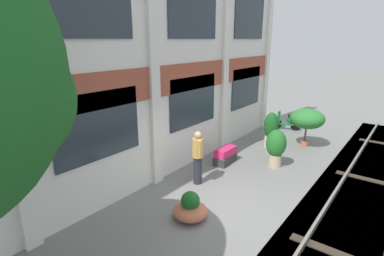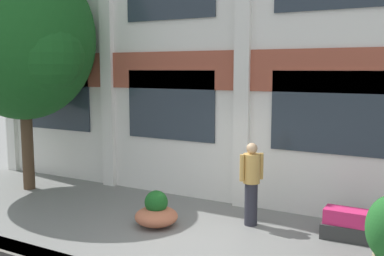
# 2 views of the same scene
# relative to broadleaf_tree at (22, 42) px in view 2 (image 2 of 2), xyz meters

# --- Properties ---
(ground_plane) EXTENTS (80.00, 80.00, 0.00)m
(ground_plane) POSITION_rel_broadleaf_tree_xyz_m (5.45, -1.12, -3.81)
(ground_plane) COLOR slate
(apartment_facade) EXTENTS (15.72, 0.64, 8.85)m
(apartment_facade) POSITION_rel_broadleaf_tree_xyz_m (5.45, 1.62, 0.58)
(apartment_facade) COLOR silver
(apartment_facade) RESTS_ON ground
(broadleaf_tree) EXTENTS (3.84, 3.66, 5.99)m
(broadleaf_tree) POSITION_rel_broadleaf_tree_xyz_m (0.00, 0.00, 0.00)
(broadleaf_tree) COLOR #4C3826
(broadleaf_tree) RESTS_ON ground
(potted_plant_square_trough) EXTENTS (1.06, 0.53, 0.56)m
(potted_plant_square_trough) POSITION_rel_broadleaf_tree_xyz_m (8.03, 0.43, -3.55)
(potted_plant_square_trough) COLOR #333333
(potted_plant_square_trough) RESTS_ON ground
(potted_plant_wide_bowl) EXTENTS (0.87, 0.87, 0.72)m
(potted_plant_wide_bowl) POSITION_rel_broadleaf_tree_xyz_m (4.49, -0.71, -3.54)
(potted_plant_wide_bowl) COLOR #B76647
(potted_plant_wide_bowl) RESTS_ON ground
(resident_by_doorway) EXTENTS (0.36, 0.44, 1.68)m
(resident_by_doorway) POSITION_rel_broadleaf_tree_xyz_m (6.13, 0.27, -2.91)
(resident_by_doorway) COLOR #282833
(resident_by_doorway) RESTS_ON ground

